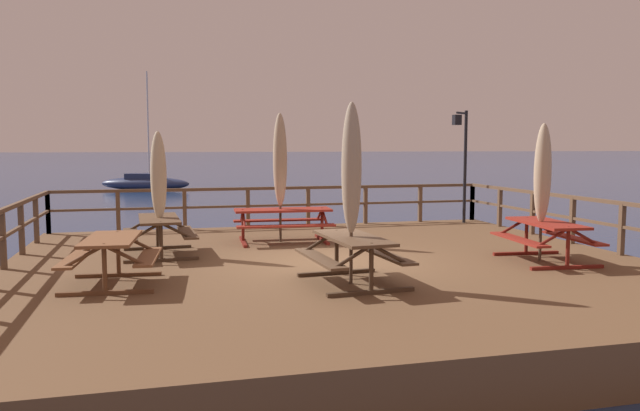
% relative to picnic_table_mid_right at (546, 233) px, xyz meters
% --- Properties ---
extents(ground_plane, '(600.00, 600.00, 0.00)m').
position_rel_picnic_table_mid_right_xyz_m(ground_plane, '(-3.98, 1.00, -1.27)').
color(ground_plane, navy).
extents(wooden_deck, '(12.04, 11.13, 0.72)m').
position_rel_picnic_table_mid_right_xyz_m(wooden_deck, '(-3.98, 1.00, -0.92)').
color(wooden_deck, brown).
rests_on(wooden_deck, ground).
extents(railing_waterside_far, '(11.84, 0.10, 1.09)m').
position_rel_picnic_table_mid_right_xyz_m(railing_waterside_far, '(-3.98, 6.42, 0.18)').
color(railing_waterside_far, brown).
rests_on(railing_waterside_far, wooden_deck).
extents(railing_side_right, '(0.10, 10.93, 1.09)m').
position_rel_picnic_table_mid_right_xyz_m(railing_side_right, '(1.89, 1.00, 0.18)').
color(railing_side_right, brown).
rests_on(railing_side_right, wooden_deck).
extents(picnic_table_mid_right, '(1.56, 1.98, 0.78)m').
position_rel_picnic_table_mid_right_xyz_m(picnic_table_mid_right, '(0.00, 0.00, 0.00)').
color(picnic_table_mid_right, maroon).
rests_on(picnic_table_mid_right, wooden_deck).
extents(picnic_table_front_left, '(2.27, 1.52, 0.78)m').
position_rel_picnic_table_mid_right_xyz_m(picnic_table_front_left, '(-4.39, 3.64, 0.01)').
color(picnic_table_front_left, maroon).
rests_on(picnic_table_front_left, wooden_deck).
extents(picnic_table_back_right, '(1.53, 1.96, 0.78)m').
position_rel_picnic_table_mid_right_xyz_m(picnic_table_back_right, '(-4.14, -0.90, 0.00)').
color(picnic_table_back_right, brown).
rests_on(picnic_table_back_right, wooden_deck).
extents(picnic_table_mid_centre, '(1.49, 1.94, 0.78)m').
position_rel_picnic_table_mid_right_xyz_m(picnic_table_mid_centre, '(-7.15, 2.57, 0.00)').
color(picnic_table_mid_centre, brown).
rests_on(picnic_table_mid_centre, wooden_deck).
extents(picnic_table_back_left, '(1.54, 1.78, 0.78)m').
position_rel_picnic_table_mid_right_xyz_m(picnic_table_back_left, '(-7.87, -0.06, -0.01)').
color(picnic_table_back_left, brown).
rests_on(picnic_table_back_left, wooden_deck).
extents(patio_umbrella_short_mid, '(0.32, 0.32, 2.63)m').
position_rel_picnic_table_mid_right_xyz_m(patio_umbrella_short_mid, '(-0.08, 0.06, 1.12)').
color(patio_umbrella_short_mid, '#4C3828').
rests_on(patio_umbrella_short_mid, wooden_deck).
extents(patio_umbrella_tall_mid_right, '(0.32, 0.32, 2.95)m').
position_rel_picnic_table_mid_right_xyz_m(patio_umbrella_tall_mid_right, '(-4.45, 3.65, 1.32)').
color(patio_umbrella_tall_mid_right, '#4C3828').
rests_on(patio_umbrella_tall_mid_right, wooden_deck).
extents(patio_umbrella_tall_front, '(0.32, 0.32, 2.89)m').
position_rel_picnic_table_mid_right_xyz_m(patio_umbrella_tall_front, '(-4.17, -0.91, 1.28)').
color(patio_umbrella_tall_front, '#4C3828').
rests_on(patio_umbrella_tall_front, wooden_deck).
extents(patio_umbrella_tall_back_left, '(0.32, 0.32, 2.50)m').
position_rel_picnic_table_mid_right_xyz_m(patio_umbrella_tall_back_left, '(-7.13, 2.57, 1.03)').
color(patio_umbrella_tall_back_left, '#4C3828').
rests_on(patio_umbrella_tall_back_left, wooden_deck).
extents(lamp_post_hooked, '(0.59, 0.46, 3.20)m').
position_rel_picnic_table_mid_right_xyz_m(lamp_post_hooked, '(1.18, 5.75, 1.56)').
color(lamp_post_hooked, black).
rests_on(lamp_post_hooked, wooden_deck).
extents(sailboat_distant, '(6.19, 3.82, 7.72)m').
position_rel_picnic_table_mid_right_xyz_m(sailboat_distant, '(-8.10, 31.97, -0.76)').
color(sailboat_distant, navy).
rests_on(sailboat_distant, ground).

